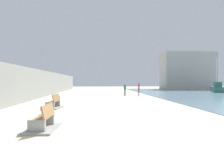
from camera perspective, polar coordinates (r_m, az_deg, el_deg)
ground_plane at (r=25.41m, az=-1.87°, el=-3.56°), size 120.00×120.00×0.00m
seawall at (r=26.24m, az=-18.47°, el=-0.01°), size 0.80×64.00×3.16m
bench_near at (r=9.19m, az=-16.96°, el=-9.47°), size 1.15×2.13×0.98m
bench_far at (r=16.23m, az=-14.49°, el=-5.09°), size 1.29×2.19×0.98m
person_walking at (r=28.82m, az=6.75°, el=-1.16°), size 0.23×0.52×1.65m
person_standing at (r=29.52m, az=3.26°, el=-1.13°), size 0.33×0.46×1.64m
boat_nearest at (r=44.55m, az=24.85°, el=-0.91°), size 4.29×7.63×6.13m
harbor_building at (r=57.49m, az=18.36°, el=3.09°), size 12.00×6.00×8.76m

